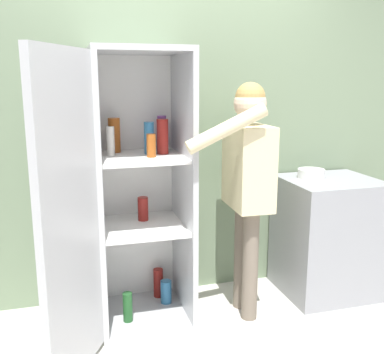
{
  "coord_description": "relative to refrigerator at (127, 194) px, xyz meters",
  "views": [
    {
      "loc": [
        -0.7,
        -2.28,
        1.64
      ],
      "look_at": [
        0.11,
        0.62,
        0.99
      ],
      "focal_mm": 42.0,
      "sensor_mm": 36.0,
      "label": 1
    }
  ],
  "objects": [
    {
      "name": "bowl",
      "position": [
        1.43,
        0.16,
        0.02
      ],
      "size": [
        0.2,
        0.2,
        0.07
      ],
      "color": "white",
      "rests_on": "counter"
    },
    {
      "name": "counter",
      "position": [
        1.55,
        0.08,
        -0.46
      ],
      "size": [
        0.69,
        0.63,
        0.9
      ],
      "color": "gray",
      "rests_on": "ground_plane"
    },
    {
      "name": "person",
      "position": [
        0.8,
        -0.07,
        0.12
      ],
      "size": [
        0.63,
        0.56,
        1.63
      ],
      "color": "#726656",
      "rests_on": "ground_plane"
    },
    {
      "name": "refrigerator",
      "position": [
        0.0,
        0.0,
        0.0
      ],
      "size": [
        0.94,
        1.18,
        1.84
      ],
      "color": "#B7BABC",
      "rests_on": "ground_plane"
    },
    {
      "name": "wall_back",
      "position": [
        0.35,
        0.44,
        0.36
      ],
      "size": [
        7.0,
        0.06,
        2.55
      ],
      "color": "gray",
      "rests_on": "ground_plane"
    }
  ]
}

